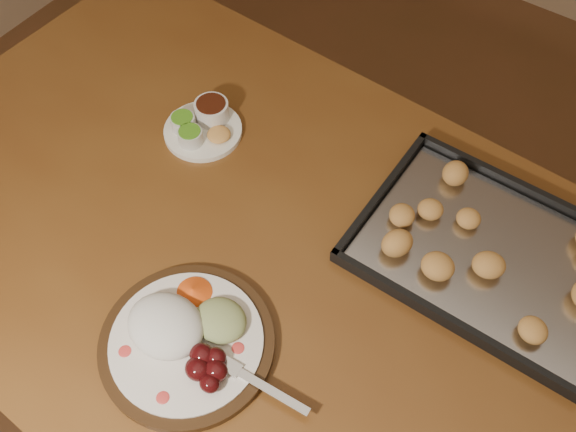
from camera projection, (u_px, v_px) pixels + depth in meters
The scene contains 4 objects.
dining_table at pixel (268, 278), 1.17m from camera, with size 1.53×0.96×0.75m.
dinner_plate at pixel (185, 336), 0.98m from camera, with size 0.35×0.27×0.06m.
condiment_saucer at pixel (203, 125), 1.22m from camera, with size 0.15×0.15×0.05m.
baking_tray at pixel (491, 252), 1.07m from camera, with size 0.43×0.32×0.05m.
Camera 1 is at (0.07, -0.38, 1.68)m, focal length 40.00 mm.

